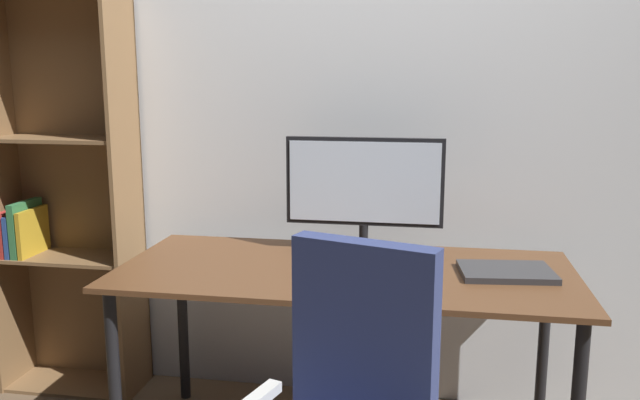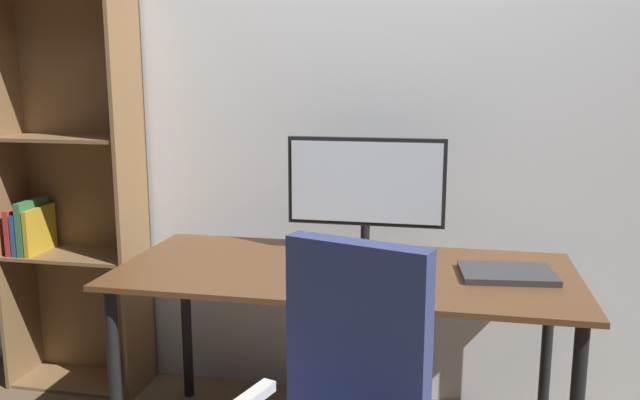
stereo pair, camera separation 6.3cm
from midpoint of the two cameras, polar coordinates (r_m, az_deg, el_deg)
name	(u,v)px [view 2 (the right image)]	position (r m, az deg, el deg)	size (l,w,h in m)	color
back_wall	(367,107)	(2.82, 4.77, 8.15)	(6.40, 0.10, 2.60)	silver
desk	(345,289)	(2.41, 2.96, -7.81)	(1.65, 0.75, 0.74)	#56351E
monitor	(366,187)	(2.54, 4.75, 1.12)	(0.62, 0.20, 0.46)	black
keyboard	(342,282)	(2.21, 2.77, -7.18)	(0.29, 0.11, 0.02)	silver
mouse	(409,283)	(2.19, 8.65, -7.20)	(0.06, 0.10, 0.03)	black
coffee_mug	(378,260)	(2.32, 5.90, -5.23)	(0.10, 0.08, 0.10)	white
laptop	(507,273)	(2.39, 16.83, -6.19)	(0.32, 0.23, 0.02)	#2D2D30
bookshelf	(71,199)	(3.16, -20.50, 0.05)	(0.63, 0.28, 1.78)	brown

